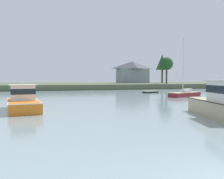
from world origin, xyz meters
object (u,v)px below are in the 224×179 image
object	(u,v)px
cruiser_orange	(22,104)
sailboat_maroon	(185,95)
dinghy_white	(213,92)
dinghy_black	(150,92)

from	to	relation	value
cruiser_orange	sailboat_maroon	size ratio (longest dim) A/B	0.85
dinghy_white	dinghy_black	world-z (taller)	dinghy_white
dinghy_white	dinghy_black	size ratio (longest dim) A/B	1.12
cruiser_orange	dinghy_white	bearing A→B (deg)	25.44
dinghy_black	cruiser_orange	bearing A→B (deg)	-139.08
cruiser_orange	dinghy_black	bearing A→B (deg)	40.92
dinghy_white	cruiser_orange	bearing A→B (deg)	-154.56
dinghy_white	sailboat_maroon	bearing A→B (deg)	-147.31
dinghy_black	sailboat_maroon	distance (m)	12.06
dinghy_black	sailboat_maroon	size ratio (longest dim) A/B	0.35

